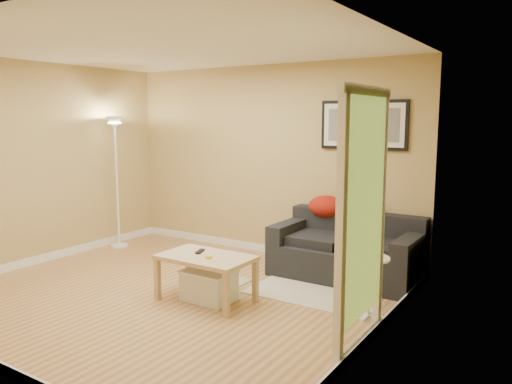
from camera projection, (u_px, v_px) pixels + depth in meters
floor at (171, 293)px, 5.43m from camera, size 4.50×4.50×0.00m
ceiling at (165, 46)px, 5.05m from camera, size 4.50×4.50×0.00m
wall_back at (268, 161)px, 6.91m from camera, size 4.50×0.00×4.50m
wall_left at (38, 164)px, 6.45m from camera, size 0.00×4.00×4.00m
wall_right at (376, 191)px, 4.04m from camera, size 0.00×4.00×4.00m
baseboard_back at (267, 249)px, 7.08m from camera, size 4.50×0.02×0.10m
baseboard_left at (44, 258)px, 6.62m from camera, size 0.02×4.00×0.10m
baseboard_right at (370, 337)px, 4.22m from camera, size 0.02×4.00×0.10m
sofa at (346, 247)px, 5.91m from camera, size 1.70×0.90×0.75m
red_throw at (327, 207)px, 6.33m from camera, size 0.48×0.36×0.28m
plaid_throw at (361, 209)px, 6.11m from camera, size 0.45×0.32×0.10m
framed_print_left at (340, 125)px, 6.23m from camera, size 0.50×0.04×0.60m
framed_print_right at (388, 125)px, 5.91m from camera, size 0.50×0.04×0.60m
area_rug at (309, 292)px, 5.46m from camera, size 1.25×0.85×0.01m
green_runner at (217, 280)px, 5.84m from camera, size 0.70×0.50×0.01m
coffee_table at (206, 278)px, 5.18m from camera, size 1.00×0.65×0.48m
remote_control at (200, 251)px, 5.27m from camera, size 0.10×0.17×0.02m
tape_roll at (209, 257)px, 5.04m from camera, size 0.07×0.07×0.03m
storage_bin at (209, 285)px, 5.20m from camera, size 0.53×0.39×0.32m
side_table at (368, 287)px, 4.76m from camera, size 0.38×0.38×0.58m
book_stack at (367, 253)px, 4.72m from camera, size 0.23×0.27×0.08m
floor_lamp at (117, 186)px, 7.27m from camera, size 0.25×0.25×1.92m
doorway at (362, 227)px, 3.98m from camera, size 0.12×1.01×2.13m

